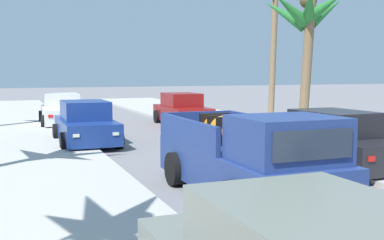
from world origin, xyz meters
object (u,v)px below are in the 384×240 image
car_left_near (86,124)px  palm_tree_left_back (307,20)px  pickup_truck (246,159)px  car_left_mid (182,110)px  car_left_far (332,141)px  car_right_far (62,111)px

car_left_near → palm_tree_left_back: 9.90m
pickup_truck → car_left_mid: size_ratio=1.22×
pickup_truck → car_left_far: 4.06m
car_left_far → palm_tree_left_back: bearing=60.6°
car_left_near → car_left_mid: same height
pickup_truck → car_left_far: bearing=28.0°
palm_tree_left_back → pickup_truck: bearing=-130.9°
car_left_near → car_right_far: size_ratio=0.99×
car_left_far → palm_tree_left_back: size_ratio=0.73×
pickup_truck → car_left_mid: 13.58m
pickup_truck → car_right_far: 15.09m
car_left_far → palm_tree_left_back: 8.36m
pickup_truck → car_left_mid: pickup_truck is taller
car_left_near → car_right_far: (-0.12, 6.48, 0.00)m
car_left_near → pickup_truck: bearing=-77.6°
pickup_truck → car_left_far: pickup_truck is taller
car_left_mid → car_right_far: (-5.48, 1.84, 0.00)m
pickup_truck → car_left_near: size_ratio=1.22×
car_left_mid → pickup_truck: bearing=-104.9°
pickup_truck → car_right_far: pickup_truck is taller
pickup_truck → palm_tree_left_back: palm_tree_left_back is taller
pickup_truck → car_left_near: pickup_truck is taller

